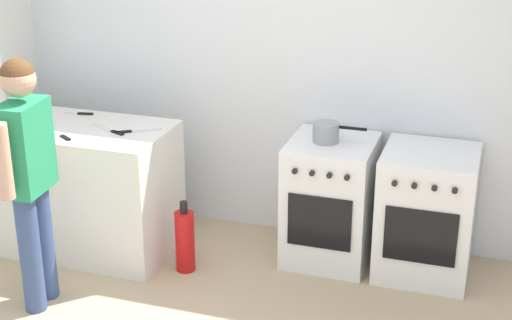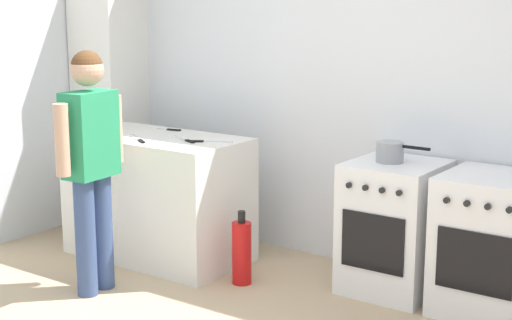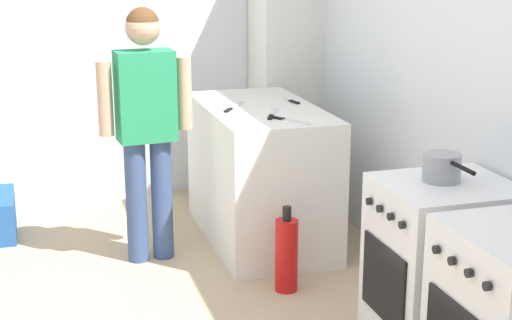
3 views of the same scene
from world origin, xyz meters
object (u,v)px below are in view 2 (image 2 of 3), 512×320
object	(u,v)px
oven_left	(394,227)
knife_bread	(138,139)
knife_carving	(184,139)
larder_cabinet	(111,105)
knife_chef	(208,142)
knife_paring	(170,130)
fire_extinguisher	(242,252)
oven_right	(493,245)
pot	(390,152)
person	(91,153)

from	to	relation	value
oven_left	knife_bread	world-z (taller)	knife_bread
knife_carving	larder_cabinet	distance (m)	1.31
knife_chef	knife_bread	distance (m)	0.51
knife_chef	knife_paring	bearing A→B (deg)	158.34
knife_carving	knife_paring	size ratio (longest dim) A/B	1.49
knife_carving	fire_extinguisher	bearing A→B (deg)	-9.32
knife_carving	knife_paring	xyz separation A→B (m)	(-0.35, 0.25, 0.00)
oven_right	knife_bread	bearing A→B (deg)	-166.68
knife_bread	fire_extinguisher	xyz separation A→B (m)	(0.84, 0.08, -0.69)
oven_right	pot	xyz separation A→B (m)	(-0.68, -0.01, 0.49)
knife_carving	fire_extinguisher	xyz separation A→B (m)	(0.57, -0.09, -0.69)
oven_right	larder_cabinet	bearing A→B (deg)	178.23
knife_paring	larder_cabinet	size ratio (longest dim) A/B	0.11
pot	larder_cabinet	size ratio (longest dim) A/B	0.18
pot	fire_extinguisher	bearing A→B (deg)	-150.79
knife_paring	larder_cabinet	bearing A→B (deg)	164.62
oven_left	oven_right	world-z (taller)	same
knife_chef	person	bearing A→B (deg)	-111.63
pot	knife_paring	distance (m)	1.75
knife_chef	knife_paring	distance (m)	0.58
larder_cabinet	knife_paring	bearing A→B (deg)	-15.38
oven_left	larder_cabinet	size ratio (longest dim) A/B	0.42
oven_right	larder_cabinet	world-z (taller)	larder_cabinet
oven_right	larder_cabinet	size ratio (longest dim) A/B	0.42
oven_left	knife_chef	world-z (taller)	knife_chef
knife_carving	oven_right	bearing A→B (deg)	10.50
knife_paring	person	size ratio (longest dim) A/B	0.14
fire_extinguisher	knife_bread	bearing A→B (deg)	-174.64
oven_left	knife_carving	xyz separation A→B (m)	(-1.44, -0.39, 0.48)
pot	knife_chef	xyz separation A→B (m)	(-1.21, -0.34, -0.01)
pot	knife_chef	bearing A→B (deg)	-164.45
knife_paring	fire_extinguisher	distance (m)	1.19
knife_carving	larder_cabinet	size ratio (longest dim) A/B	0.16
knife_carving	knife_paring	world-z (taller)	same
knife_chef	larder_cabinet	distance (m)	1.48
pot	person	xyz separation A→B (m)	(-1.52, -1.12, 0.00)
knife_bread	oven_right	bearing A→B (deg)	13.32
pot	knife_carving	xyz separation A→B (m)	(-1.40, -0.37, -0.01)
oven_right	knife_paring	distance (m)	2.48
oven_right	fire_extinguisher	bearing A→B (deg)	-162.46
oven_left	person	world-z (taller)	person
oven_left	knife_carving	bearing A→B (deg)	-164.99
oven_left	pot	size ratio (longest dim) A/B	2.39
knife_chef	pot	bearing A→B (deg)	15.55
oven_left	knife_paring	xyz separation A→B (m)	(-1.78, -0.14, 0.48)
oven_left	pot	bearing A→B (deg)	-160.80
person	knife_paring	bearing A→B (deg)	102.60
knife_chef	larder_cabinet	xyz separation A→B (m)	(-1.40, 0.45, 0.10)
knife_carving	knife_paring	bearing A→B (deg)	144.39
oven_left	knife_paring	distance (m)	1.85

